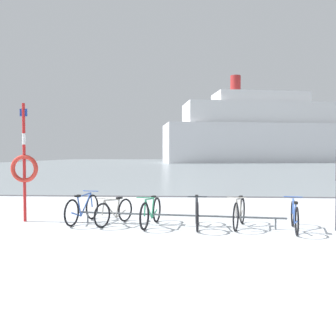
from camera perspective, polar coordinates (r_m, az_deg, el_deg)
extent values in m
cube|color=silver|center=(5.04, 2.92, -19.73)|extent=(80.00, 22.00, 0.08)
cube|color=gray|center=(70.70, 3.26, 0.69)|extent=(80.00, 110.00, 0.08)
cube|color=#47474C|center=(15.78, 3.18, -4.56)|extent=(80.00, 0.50, 0.05)
cylinder|color=#4C5156|center=(9.41, 1.45, -7.34)|extent=(5.35, 0.73, 0.05)
cylinder|color=#4C5156|center=(10.10, -12.38, -7.54)|extent=(0.04, 0.04, 0.28)
cylinder|color=#4C5156|center=(9.37, 16.40, -8.34)|extent=(0.04, 0.04, 0.28)
torus|color=black|center=(10.58, -11.71, -5.94)|extent=(0.20, 0.69, 0.70)
torus|color=black|center=(9.65, -14.75, -6.76)|extent=(0.20, 0.69, 0.70)
cylinder|color=#3359B2|center=(10.26, -12.64, -5.50)|extent=(0.16, 0.56, 0.59)
cylinder|color=#3359B2|center=(9.96, -13.63, -5.89)|extent=(0.08, 0.20, 0.53)
cylinder|color=#3359B2|center=(10.16, -12.88, -4.12)|extent=(0.19, 0.70, 0.08)
cylinder|color=#3359B2|center=(9.86, -14.05, -7.02)|extent=(0.14, 0.47, 0.19)
cylinder|color=#3359B2|center=(10.52, -11.83, -4.87)|extent=(0.06, 0.12, 0.41)
cube|color=black|center=(9.85, -13.88, -4.23)|extent=(0.12, 0.21, 0.05)
cylinder|color=#3359B2|center=(10.46, -11.94, -3.52)|extent=(0.45, 0.13, 0.02)
torus|color=black|center=(9.31, -10.20, -7.27)|extent=(0.31, 0.59, 0.63)
torus|color=black|center=(10.09, -6.67, -6.52)|extent=(0.31, 0.59, 0.63)
cylinder|color=gray|center=(9.54, -8.99, -6.36)|extent=(0.25, 0.48, 0.53)
cylinder|color=gray|center=(9.80, -7.85, -6.26)|extent=(0.11, 0.18, 0.47)
cylinder|color=gray|center=(9.57, -8.73, -4.94)|extent=(0.31, 0.60, 0.08)
cylinder|color=gray|center=(9.93, -7.37, -7.07)|extent=(0.22, 0.40, 0.18)
cylinder|color=gray|center=(9.31, -10.07, -6.14)|extent=(0.08, 0.11, 0.37)
cube|color=black|center=(9.82, -7.60, -4.64)|extent=(0.16, 0.21, 0.05)
cylinder|color=gray|center=(9.31, -9.93, -4.70)|extent=(0.43, 0.22, 0.02)
torus|color=black|center=(8.91, -3.69, -7.51)|extent=(0.18, 0.67, 0.68)
torus|color=black|center=(9.91, -1.77, -6.52)|extent=(0.18, 0.67, 0.68)
cylinder|color=#2D8C60|center=(9.22, -3.02, -6.43)|extent=(0.14, 0.55, 0.57)
cylinder|color=#2D8C60|center=(9.54, -2.40, -6.27)|extent=(0.07, 0.20, 0.51)
cylinder|color=#2D8C60|center=(9.26, -2.88, -4.84)|extent=(0.17, 0.68, 0.08)
cylinder|color=#2D8C60|center=(9.71, -2.14, -7.16)|extent=(0.13, 0.46, 0.19)
cylinder|color=#2D8C60|center=(8.92, -3.62, -6.23)|extent=(0.06, 0.12, 0.40)
cube|color=black|center=(9.58, -2.26, -4.50)|extent=(0.12, 0.21, 0.05)
cylinder|color=#2D8C60|center=(8.92, -3.54, -4.63)|extent=(0.46, 0.11, 0.02)
torus|color=black|center=(8.73, 4.58, -7.56)|extent=(0.06, 0.72, 0.72)
torus|color=black|center=(9.69, 4.47, -6.59)|extent=(0.06, 0.72, 0.72)
cylinder|color=#1E2328|center=(9.03, 4.54, -6.42)|extent=(0.04, 0.51, 0.60)
cylinder|color=#1E2328|center=(9.34, 4.50, -6.28)|extent=(0.04, 0.18, 0.54)
cylinder|color=#1E2328|center=(9.06, 4.54, -4.70)|extent=(0.04, 0.63, 0.09)
cylinder|color=#1E2328|center=(9.50, 4.49, -7.26)|extent=(0.04, 0.43, 0.20)
cylinder|color=#1E2328|center=(8.74, 4.57, -6.17)|extent=(0.04, 0.11, 0.42)
cube|color=black|center=(9.37, 4.50, -4.38)|extent=(0.08, 0.20, 0.05)
cylinder|color=#1E2328|center=(8.74, 4.58, -4.46)|extent=(0.46, 0.03, 0.02)
torus|color=black|center=(8.92, 10.50, -7.49)|extent=(0.24, 0.67, 0.69)
torus|color=black|center=(9.91, 11.49, -6.52)|extent=(0.24, 0.67, 0.69)
cylinder|color=gray|center=(9.22, 10.85, -6.39)|extent=(0.19, 0.52, 0.58)
cylinder|color=gray|center=(9.55, 11.17, -6.24)|extent=(0.09, 0.19, 0.52)
cylinder|color=gray|center=(9.26, 10.94, -4.75)|extent=(0.23, 0.65, 0.08)
cylinder|color=gray|center=(9.71, 11.30, -7.16)|extent=(0.16, 0.44, 0.19)
cylinder|color=gray|center=(8.93, 10.55, -6.17)|extent=(0.07, 0.12, 0.41)
cube|color=black|center=(9.59, 11.26, -4.43)|extent=(0.13, 0.21, 0.05)
cylinder|color=gray|center=(8.93, 10.60, -4.53)|extent=(0.45, 0.16, 0.02)
torus|color=black|center=(9.85, 18.81, -6.74)|extent=(0.16, 0.65, 0.66)
torus|color=black|center=(8.79, 19.41, -7.82)|extent=(0.16, 0.65, 0.66)
cylinder|color=#3359B2|center=(9.49, 19.00, -6.35)|extent=(0.14, 0.56, 0.56)
cylinder|color=#3359B2|center=(9.15, 19.19, -6.82)|extent=(0.07, 0.20, 0.50)
cylinder|color=#3359B2|center=(9.38, 19.06, -4.95)|extent=(0.17, 0.70, 0.08)
cylinder|color=#3359B2|center=(9.03, 19.26, -8.03)|extent=(0.12, 0.47, 0.18)
cylinder|color=#3359B2|center=(9.79, 18.85, -5.66)|extent=(0.06, 0.12, 0.39)
cube|color=black|center=(9.03, 19.26, -5.12)|extent=(0.12, 0.21, 0.05)
cylinder|color=#3359B2|center=(9.72, 18.88, -4.27)|extent=(0.46, 0.11, 0.02)
cylinder|color=red|center=(10.66, -21.46, 0.77)|extent=(0.08, 0.08, 3.21)
cylinder|color=white|center=(10.66, -21.51, 4.22)|extent=(0.09, 0.09, 0.30)
torus|color=red|center=(10.66, -21.45, -0.09)|extent=(0.76, 0.12, 0.76)
cube|color=navy|center=(10.71, -21.56, 8.03)|extent=(0.20, 0.03, 0.20)
cube|color=white|center=(81.45, 14.69, 3.68)|extent=(43.93, 19.15, 8.05)
cube|color=white|center=(81.48, 14.03, 8.08)|extent=(33.15, 15.55, 4.43)
cube|color=white|center=(81.89, 14.05, 10.41)|extent=(20.29, 11.57, 2.25)
cylinder|color=#A52626|center=(80.68, 10.45, 12.68)|extent=(2.16, 2.16, 3.62)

